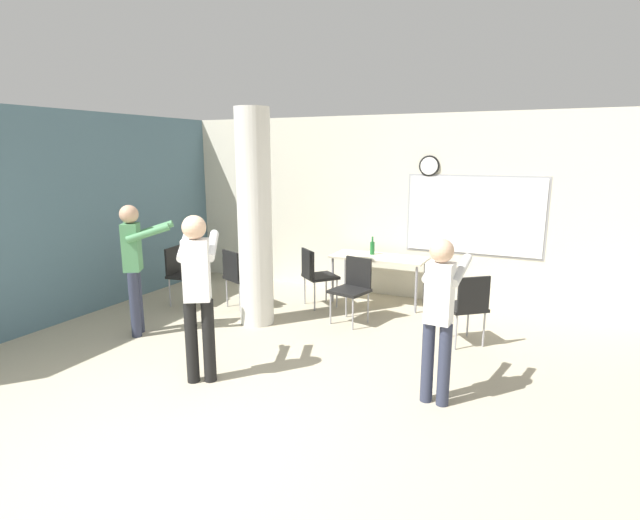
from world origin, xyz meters
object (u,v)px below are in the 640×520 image
(person_playing_side, at_px, (439,308))
(person_playing_front, at_px, (198,286))
(bottle_on_table, at_px, (372,248))
(chair_by_left_wall, at_px, (182,271))
(chair_near_pillar, at_px, (239,274))
(chair_mid_room, at_px, (467,304))
(folding_table, at_px, (379,260))
(person_watching_back, at_px, (135,260))
(chair_table_left, at_px, (316,273))
(chair_table_front, at_px, (353,285))

(person_playing_side, distance_m, person_playing_front, 2.30)
(bottle_on_table, distance_m, chair_by_left_wall, 2.89)
(chair_near_pillar, bearing_deg, chair_mid_room, -0.79)
(folding_table, relative_size, chair_near_pillar, 1.62)
(bottle_on_table, relative_size, chair_mid_room, 0.31)
(person_playing_front, bearing_deg, chair_near_pillar, 115.24)
(person_playing_side, relative_size, person_playing_front, 0.91)
(chair_near_pillar, bearing_deg, person_playing_side, -25.94)
(folding_table, bearing_deg, chair_mid_room, -38.10)
(person_playing_side, bearing_deg, bottle_on_table, 120.17)
(chair_near_pillar, bearing_deg, person_playing_front, -64.76)
(bottle_on_table, xyz_separation_m, chair_near_pillar, (-1.61, -1.22, -0.32))
(person_playing_side, bearing_deg, person_watching_back, 177.96)
(chair_table_left, relative_size, person_watching_back, 0.53)
(folding_table, height_order, person_watching_back, person_watching_back)
(chair_near_pillar, relative_size, person_watching_back, 0.53)
(person_playing_front, bearing_deg, bottle_on_table, 79.90)
(chair_by_left_wall, relative_size, person_watching_back, 0.53)
(person_watching_back, bearing_deg, chair_mid_room, 20.33)
(folding_table, relative_size, chair_by_left_wall, 1.62)
(chair_table_left, bearing_deg, person_playing_front, -89.40)
(chair_near_pillar, height_order, person_playing_front, person_playing_front)
(chair_near_pillar, bearing_deg, bottle_on_table, 37.28)
(bottle_on_table, relative_size, chair_table_front, 0.31)
(chair_near_pillar, bearing_deg, chair_by_left_wall, -167.05)
(chair_table_left, distance_m, person_watching_back, 2.54)
(chair_near_pillar, xyz_separation_m, person_watching_back, (-0.52, -1.44, 0.45))
(folding_table, distance_m, chair_table_left, 0.97)
(chair_by_left_wall, distance_m, person_watching_back, 1.36)
(chair_by_left_wall, bearing_deg, folding_table, 26.76)
(chair_by_left_wall, bearing_deg, person_playing_side, -18.40)
(person_playing_side, bearing_deg, chair_mid_room, 89.75)
(person_playing_side, xyz_separation_m, person_watching_back, (-3.75, 0.13, 0.06))
(chair_table_front, xyz_separation_m, chair_by_left_wall, (-2.61, -0.35, 0.00))
(chair_table_left, bearing_deg, bottle_on_table, 46.86)
(person_playing_side, bearing_deg, chair_near_pillar, 154.06)
(chair_by_left_wall, bearing_deg, person_watching_back, -73.76)
(folding_table, height_order, chair_table_left, chair_table_left)
(chair_by_left_wall, bearing_deg, chair_near_pillar, 12.95)
(person_playing_front, bearing_deg, chair_table_left, 90.60)
(chair_mid_room, bearing_deg, chair_table_front, 172.93)
(chair_by_left_wall, xyz_separation_m, person_watching_back, (0.36, -1.24, 0.45))
(chair_table_front, xyz_separation_m, chair_near_pillar, (-1.72, -0.14, 0.00))
(chair_table_left, height_order, person_playing_front, person_playing_front)
(chair_by_left_wall, bearing_deg, chair_table_left, 22.12)
(chair_mid_room, bearing_deg, bottle_on_table, 142.15)
(chair_table_front, height_order, chair_mid_room, same)
(chair_table_left, xyz_separation_m, chair_by_left_wall, (-1.86, -0.76, 0.00))
(bottle_on_table, xyz_separation_m, chair_mid_room, (1.63, -1.27, -0.32))
(chair_mid_room, height_order, chair_by_left_wall, same)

